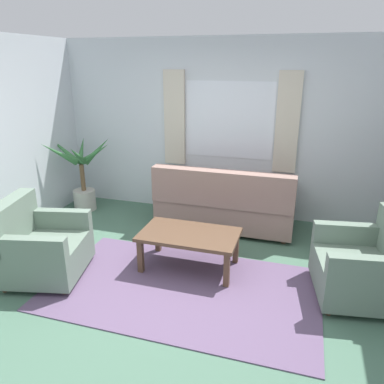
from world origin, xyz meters
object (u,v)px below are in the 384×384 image
object	(u,v)px
armchair_left	(39,246)
potted_plant	(82,177)
armchair_right	(366,266)
coffee_table	(189,238)
couch	(225,204)

from	to	relation	value
armchair_left	potted_plant	world-z (taller)	potted_plant
armchair_right	potted_plant	size ratio (longest dim) A/B	0.79
armchair_left	coffee_table	size ratio (longest dim) A/B	0.91
coffee_table	potted_plant	size ratio (longest dim) A/B	0.91
couch	armchair_right	distance (m)	2.07
armchair_right	coffee_table	xyz separation A→B (m)	(-1.84, 0.03, 0.03)
coffee_table	potted_plant	xyz separation A→B (m)	(-2.15, 1.22, 0.16)
armchair_left	potted_plant	distance (m)	1.96
armchair_right	coffee_table	distance (m)	1.84
couch	armchair_left	distance (m)	2.46
armchair_right	coffee_table	size ratio (longest dim) A/B	0.87
potted_plant	armchair_right	bearing A→B (deg)	-17.37
couch	armchair_right	xyz separation A→B (m)	(1.68, -1.21, -0.01)
couch	potted_plant	distance (m)	2.31
couch	armchair_left	bearing A→B (deg)	47.29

